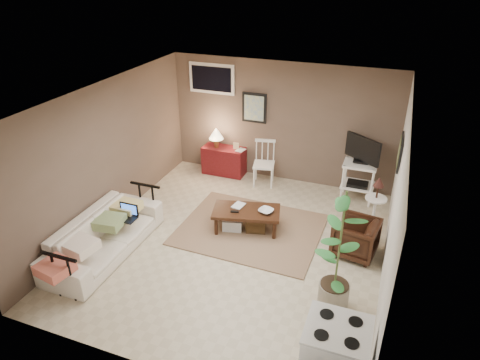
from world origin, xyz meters
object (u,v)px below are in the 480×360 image
at_px(spindle_chair, 264,165).
at_px(armchair, 355,236).
at_px(sofa, 103,230).
at_px(potted_plant, 339,248).
at_px(stove, 334,358).
at_px(coffee_table, 246,218).
at_px(side_table, 376,197).
at_px(red_console, 223,158).
at_px(tv_stand, 360,168).

xyz_separation_m(spindle_chair, armchair, (2.01, -1.71, -0.10)).
distance_m(sofa, potted_plant, 3.53).
height_order(sofa, stove, stove).
bearing_deg(armchair, coffee_table, -81.73).
height_order(side_table, armchair, side_table).
relative_size(coffee_table, spindle_chair, 1.34).
xyz_separation_m(potted_plant, stove, (0.19, -1.20, -0.51)).
bearing_deg(red_console, coffee_table, -57.63).
relative_size(armchair, potted_plant, 0.37).
bearing_deg(tv_stand, potted_plant, -88.78).
height_order(coffee_table, tv_stand, tv_stand).
bearing_deg(stove, tv_stand, 93.49).
distance_m(red_console, side_table, 3.31).
xyz_separation_m(sofa, red_console, (0.65, 3.18, -0.06)).
distance_m(sofa, armchair, 3.83).
distance_m(coffee_table, armchair, 1.78).
height_order(spindle_chair, armchair, spindle_chair).
bearing_deg(coffee_table, stove, -52.94).
xyz_separation_m(spindle_chair, stove, (2.09, -4.16, 0.00)).
relative_size(tv_stand, stove, 1.48).
xyz_separation_m(side_table, potted_plant, (-0.31, -2.10, 0.35)).
relative_size(sofa, potted_plant, 1.20).
bearing_deg(side_table, red_console, 162.30).
bearing_deg(armchair, spindle_chair, -121.83).
distance_m(coffee_table, spindle_chair, 1.73).
xyz_separation_m(tv_stand, stove, (0.25, -4.16, -0.25)).
bearing_deg(red_console, sofa, -101.52).
bearing_deg(side_table, sofa, -150.19).
relative_size(coffee_table, armchair, 1.87).
relative_size(coffee_table, side_table, 1.27).
xyz_separation_m(coffee_table, armchair, (1.78, -0.01, 0.09)).
height_order(potted_plant, stove, potted_plant).
xyz_separation_m(sofa, tv_stand, (3.42, 3.03, 0.26)).
bearing_deg(tv_stand, armchair, -84.17).
bearing_deg(side_table, coffee_table, -156.85).
relative_size(red_console, stove, 1.19).
xyz_separation_m(tv_stand, armchair, (0.17, -1.71, -0.35)).
height_order(tv_stand, armchair, tv_stand).
xyz_separation_m(tv_stand, potted_plant, (0.06, -2.96, 0.27)).
bearing_deg(tv_stand, coffee_table, -133.25).
bearing_deg(spindle_chair, side_table, -21.19).
bearing_deg(tv_stand, spindle_chair, -179.99).
relative_size(spindle_chair, potted_plant, 0.51).
height_order(sofa, armchair, sofa).
height_order(red_console, tv_stand, tv_stand).
xyz_separation_m(spindle_chair, tv_stand, (1.84, 0.00, 0.25)).
height_order(sofa, red_console, red_console).
xyz_separation_m(armchair, stove, (0.08, -2.45, 0.10)).
bearing_deg(stove, spindle_chair, 116.68).
relative_size(spindle_chair, stove, 1.05).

